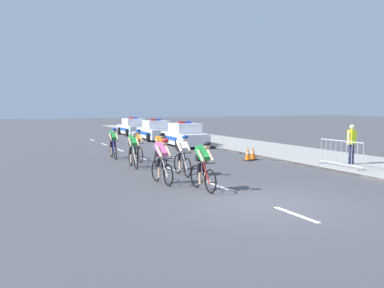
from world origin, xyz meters
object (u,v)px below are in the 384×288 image
object	(u,v)px
cyclist_lead	(203,165)
cyclist_second	(162,160)
traffic_cone_mid	(253,153)
police_car_nearest	(184,136)
crowd_barrier_front	(341,154)
cyclist_fourth	(160,151)
cyclist_third	(183,154)
cyclist_sixth	(137,145)
cyclist_fifth	(133,149)
police_car_third	(133,128)
police_car_second	(155,131)
spectator_closest	(352,141)
cyclist_seventh	(113,143)
traffic_cone_near	(248,154)

from	to	relation	value
cyclist_lead	cyclist_second	bearing A→B (deg)	115.28
cyclist_lead	traffic_cone_mid	distance (m)	7.76
police_car_nearest	crowd_barrier_front	size ratio (longest dim) A/B	1.94
police_car_nearest	crowd_barrier_front	bearing A→B (deg)	-81.24
cyclist_fourth	traffic_cone_mid	distance (m)	5.33
cyclist_third	cyclist_sixth	world-z (taller)	same
police_car_nearest	traffic_cone_mid	xyz separation A→B (m)	(0.32, -7.46, -0.37)
cyclist_fifth	cyclist_third	bearing A→B (deg)	-68.54
cyclist_sixth	police_car_nearest	world-z (taller)	police_car_nearest
police_car_third	traffic_cone_mid	bearing A→B (deg)	-89.03
cyclist_second	police_car_second	bearing A→B (deg)	70.95
police_car_second	crowd_barrier_front	bearing A→B (deg)	-84.02
cyclist_fourth	cyclist_fifth	xyz separation A→B (m)	(-0.79, 1.13, 0.00)
cyclist_lead	police_car_third	distance (m)	24.76
cyclist_lead	spectator_closest	world-z (taller)	spectator_closest
cyclist_seventh	police_car_second	bearing A→B (deg)	59.71
police_car_third	cyclist_third	bearing A→B (deg)	-102.05
cyclist_second	cyclist_seventh	xyz separation A→B (m)	(0.18, 7.22, 0.00)
police_car_third	traffic_cone_mid	distance (m)	18.69
police_car_second	cyclist_lead	bearing A→B (deg)	-105.42
cyclist_fourth	traffic_cone_mid	world-z (taller)	cyclist_fourth
police_car_second	police_car_third	xyz separation A→B (m)	(0.00, 5.74, 0.00)
cyclist_second	cyclist_third	distance (m)	1.74
cyclist_lead	cyclist_seventh	world-z (taller)	same
police_car_nearest	cyclist_lead	bearing A→B (deg)	-111.42
police_car_third	traffic_cone_near	xyz separation A→B (m)	(-0.10, -18.89, -0.37)
cyclist_third	spectator_closest	distance (m)	7.47
cyclist_lead	police_car_nearest	xyz separation A→B (m)	(5.10, 13.00, -0.11)
cyclist_lead	cyclist_fourth	bearing A→B (deg)	86.77
cyclist_second	cyclist_seventh	size ratio (longest dim) A/B	1.00
police_car_second	traffic_cone_near	bearing A→B (deg)	-90.45
cyclist_seventh	traffic_cone_near	xyz separation A→B (m)	(5.56, -3.45, -0.48)
cyclist_third	police_car_second	xyz separation A→B (m)	(4.58, 15.71, -0.11)
crowd_barrier_front	police_car_second	bearing A→B (deg)	95.98
traffic_cone_near	cyclist_sixth	bearing A→B (deg)	158.95
cyclist_second	police_car_second	distance (m)	17.89
crowd_barrier_front	cyclist_fifth	bearing A→B (deg)	151.02
crowd_barrier_front	cyclist_second	bearing A→B (deg)	178.53
cyclist_second	police_car_second	xyz separation A→B (m)	(5.84, 16.91, -0.11)
police_car_third	traffic_cone_near	bearing A→B (deg)	-90.32
cyclist_fourth	crowd_barrier_front	size ratio (longest dim) A/B	0.74
cyclist_second	police_car_third	size ratio (longest dim) A/B	0.39
cyclist_lead	traffic_cone_mid	world-z (taller)	cyclist_lead
traffic_cone_mid	traffic_cone_near	bearing A→B (deg)	-154.43
cyclist_lead	cyclist_seventh	distance (m)	8.81
police_car_nearest	spectator_closest	xyz separation A→B (m)	(2.83, -11.17, 0.40)
cyclist_lead	cyclist_seventh	bearing A→B (deg)	93.65
crowd_barrier_front	cyclist_third	bearing A→B (deg)	167.61
traffic_cone_near	spectator_closest	world-z (taller)	spectator_closest
cyclist_third	crowd_barrier_front	distance (m)	6.52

